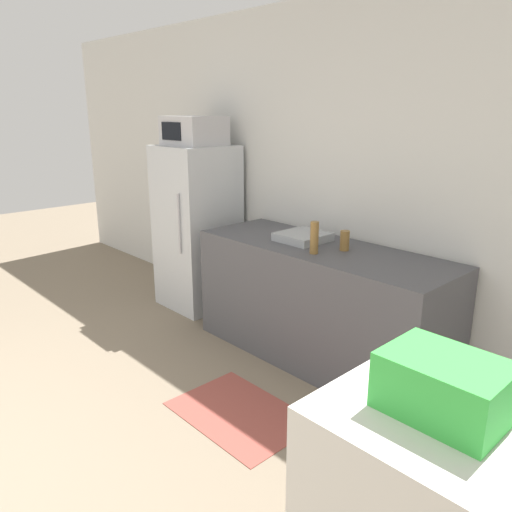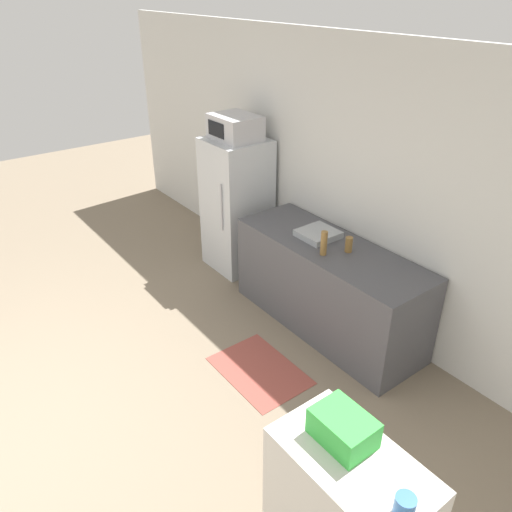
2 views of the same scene
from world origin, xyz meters
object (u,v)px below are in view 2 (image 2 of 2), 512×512
Objects in this scene: bottle_tall at (324,243)px; jar at (404,507)px; refrigerator at (237,205)px; bottle_short at (349,244)px; microwave at (235,127)px; basket at (343,428)px.

bottle_tall is 2.08× the size of jar.
bottle_short is at bearing 1.08° from refrigerator.
microwave is 4.78× the size of jar.
bottle_tall is at bearing -6.65° from refrigerator.
refrigerator is 3.64m from basket.
bottle_tall is at bearing -6.60° from microwave.
jar reaches higher than bottle_short.
bottle_short is at bearing 137.85° from jar.
bottle_tall is 2.59m from jar.
basket is at bearing -47.48° from bottle_short.
basket is at bearing -27.39° from microwave.
microwave reaches higher than refrigerator.
basket is (3.21, -1.66, -0.43)m from microwave.
refrigerator is at bearing 154.26° from jar.
refrigerator is 1.59m from bottle_tall.
microwave is 3.64m from basket.
bottle_short is 2.31m from basket.
bottle_tall is 0.79× the size of basket.
bottle_short is 0.50× the size of basket.
jar is at bearing -25.74° from refrigerator.
basket reaches higher than bottle_tall.
refrigerator is at bearing -178.92° from bottle_short.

